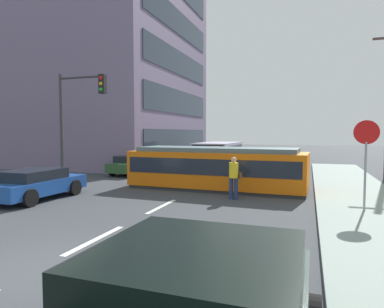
# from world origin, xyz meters

# --- Properties ---
(ground_plane) EXTENTS (120.00, 120.00, 0.00)m
(ground_plane) POSITION_xyz_m (0.00, 10.00, 0.00)
(ground_plane) COLOR #383C41
(sidewalk_curb_right) EXTENTS (3.20, 36.00, 0.14)m
(sidewalk_curb_right) POSITION_xyz_m (6.80, 6.00, 0.07)
(sidewalk_curb_right) COLOR gray
(sidewalk_curb_right) RESTS_ON ground
(lane_stripe_1) EXTENTS (0.16, 2.40, 0.01)m
(lane_stripe_1) POSITION_xyz_m (0.00, 2.00, 0.01)
(lane_stripe_1) COLOR silver
(lane_stripe_1) RESTS_ON ground
(lane_stripe_2) EXTENTS (0.16, 2.40, 0.01)m
(lane_stripe_2) POSITION_xyz_m (0.00, 6.00, 0.01)
(lane_stripe_2) COLOR silver
(lane_stripe_2) RESTS_ON ground
(lane_stripe_3) EXTENTS (0.16, 2.40, 0.01)m
(lane_stripe_3) POSITION_xyz_m (0.00, 16.29, 0.01)
(lane_stripe_3) COLOR silver
(lane_stripe_3) RESTS_ON ground
(lane_stripe_4) EXTENTS (0.16, 2.40, 0.01)m
(lane_stripe_4) POSITION_xyz_m (0.00, 22.29, 0.01)
(lane_stripe_4) COLOR silver
(lane_stripe_4) RESTS_ON ground
(corner_building) EXTENTS (16.04, 15.54, 22.40)m
(corner_building) POSITION_xyz_m (-13.24, 21.57, 11.20)
(corner_building) COLOR slate
(corner_building) RESTS_ON ground
(streetcar_tram) EXTENTS (8.19, 2.88, 1.95)m
(streetcar_tram) POSITION_xyz_m (0.89, 10.29, 1.00)
(streetcar_tram) COLOR orange
(streetcar_tram) RESTS_ON ground
(city_bus) EXTENTS (2.64, 5.59, 1.88)m
(city_bus) POSITION_xyz_m (-1.46, 19.75, 1.08)
(city_bus) COLOR #A9A3C2
(city_bus) RESTS_ON ground
(pedestrian_crossing) EXTENTS (0.51, 0.36, 1.67)m
(pedestrian_crossing) POSITION_xyz_m (2.15, 8.13, 0.94)
(pedestrian_crossing) COLOR navy
(pedestrian_crossing) RESTS_ON ground
(parked_sedan_mid) EXTENTS (1.97, 4.09, 1.19)m
(parked_sedan_mid) POSITION_xyz_m (-5.24, 5.61, 0.62)
(parked_sedan_mid) COLOR #1B4699
(parked_sedan_mid) RESTS_ON ground
(parked_sedan_far) EXTENTS (2.00, 4.14, 1.19)m
(parked_sedan_far) POSITION_xyz_m (-5.51, 14.25, 0.62)
(parked_sedan_far) COLOR #284F29
(parked_sedan_far) RESTS_ON ground
(stop_sign) EXTENTS (0.76, 0.07, 2.88)m
(stop_sign) POSITION_xyz_m (6.63, 6.96, 2.19)
(stop_sign) COLOR gray
(stop_sign) RESTS_ON sidewalk_curb_right
(traffic_light_mast) EXTENTS (2.47, 0.33, 5.31)m
(traffic_light_mast) POSITION_xyz_m (-5.07, 8.09, 3.68)
(traffic_light_mast) COLOR #333333
(traffic_light_mast) RESTS_ON ground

